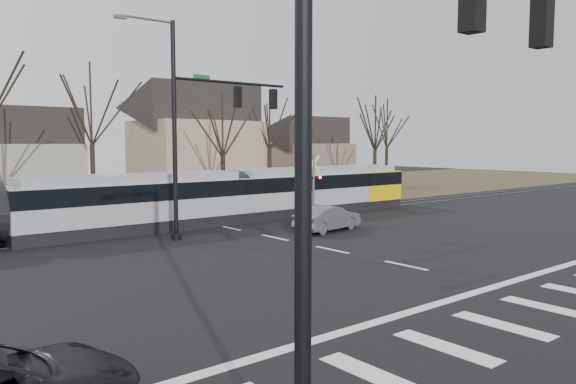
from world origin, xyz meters
TOP-DOWN VIEW (x-y plane):
  - ground at (0.00, 0.00)m, footprint 140.00×140.00m
  - grass_verge at (0.00, 32.00)m, footprint 140.00×28.00m
  - crosswalk at (0.00, -4.00)m, footprint 27.00×2.60m
  - stop_line at (0.00, -1.80)m, footprint 28.00×0.35m
  - lane_dashes at (0.00, 16.00)m, footprint 0.18×30.00m
  - rail_pair at (0.00, 15.80)m, footprint 90.00×1.52m
  - tram at (-4.74, 16.00)m, footprint 39.57×2.94m
  - sedan at (3.41, 9.91)m, footprint 2.76×4.58m
  - signal_pole_near_left at (-10.41, -6.00)m, footprint 9.28×0.44m
  - signal_pole_far at (-2.41, 12.50)m, footprint 9.28×0.44m
  - rail_crossing_signal at (5.00, 12.79)m, footprint 1.08×0.36m
  - tree_row at (2.00, 26.00)m, footprint 59.20×7.20m
  - house_b at (-5.00, 36.00)m, footprint 8.64×7.56m
  - house_c at (9.00, 33.00)m, footprint 10.80×8.64m
  - house_d at (24.00, 35.00)m, footprint 8.64×7.56m

SIDE VIEW (x-z plane):
  - ground at x=0.00m, z-range 0.00..0.00m
  - grass_verge at x=0.00m, z-range 0.00..0.01m
  - crosswalk at x=0.00m, z-range 0.00..0.01m
  - stop_line at x=0.00m, z-range 0.00..0.01m
  - lane_dashes at x=0.00m, z-range 0.00..0.01m
  - rail_pair at x=0.00m, z-range 0.00..0.06m
  - sedan at x=3.41m, z-range 0.00..1.36m
  - tram at x=-4.74m, z-range 0.13..3.13m
  - rail_crossing_signal at x=5.00m, z-range -0.11..3.89m
  - house_b at x=-5.00m, z-range 0.14..7.79m
  - house_d at x=24.00m, z-range 0.14..7.79m
  - tree_row at x=2.00m, z-range 0.00..10.00m
  - house_c at x=9.00m, z-range 0.18..10.28m
  - signal_pole_near_left at x=-10.41m, z-range 0.60..10.80m
  - signal_pole_far at x=-2.41m, z-range 0.60..10.80m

